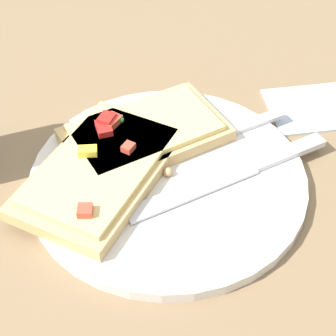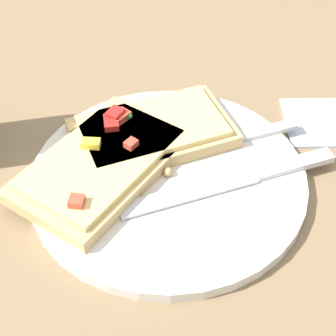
{
  "view_description": "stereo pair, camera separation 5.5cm",
  "coord_description": "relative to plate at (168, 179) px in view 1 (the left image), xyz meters",
  "views": [
    {
      "loc": [
        0.06,
        0.38,
        0.41
      ],
      "look_at": [
        0.0,
        0.0,
        0.02
      ],
      "focal_mm": 60.0,
      "sensor_mm": 36.0,
      "label": 1
    },
    {
      "loc": [
        0.01,
        0.39,
        0.41
      ],
      "look_at": [
        0.0,
        0.0,
        0.02
      ],
      "focal_mm": 60.0,
      "sensor_mm": 36.0,
      "label": 2
    }
  ],
  "objects": [
    {
      "name": "pizza_slice_main",
      "position": [
        0.07,
        -0.01,
        0.02
      ],
      "size": [
        0.19,
        0.21,
        0.03
      ],
      "rotation": [
        0.0,
        0.0,
        0.95
      ],
      "color": "tan",
      "rests_on": "plate"
    },
    {
      "name": "ground_plane",
      "position": [
        0.0,
        0.0,
        -0.01
      ],
      "size": [
        4.0,
        4.0,
        0.0
      ],
      "primitive_type": "plane",
      "color": "#7F6647"
    },
    {
      "name": "crumb_scatter",
      "position": [
        0.0,
        -0.0,
        0.01
      ],
      "size": [
        0.03,
        0.03,
        0.01
      ],
      "color": "#B2B95E",
      "rests_on": "plate"
    },
    {
      "name": "plate",
      "position": [
        0.0,
        0.0,
        0.0
      ],
      "size": [
        0.27,
        0.27,
        0.01
      ],
      "color": "silver",
      "rests_on": "ground"
    },
    {
      "name": "fork",
      "position": [
        -0.02,
        -0.03,
        0.01
      ],
      "size": [
        0.22,
        0.09,
        0.01
      ],
      "rotation": [
        0.0,
        0.0,
        6.61
      ],
      "color": "silver",
      "rests_on": "plate"
    },
    {
      "name": "napkin",
      "position": [
        -0.2,
        -0.09,
        -0.0
      ],
      "size": [
        0.14,
        0.08,
        0.01
      ],
      "color": "silver",
      "rests_on": "ground"
    },
    {
      "name": "knife",
      "position": [
        -0.08,
        0.01,
        0.01
      ],
      "size": [
        0.22,
        0.09,
        0.01
      ],
      "rotation": [
        0.0,
        0.0,
        6.62
      ],
      "color": "silver",
      "rests_on": "plate"
    },
    {
      "name": "pizza_slice_corner",
      "position": [
        0.02,
        -0.06,
        0.02
      ],
      "size": [
        0.19,
        0.15,
        0.03
      ],
      "rotation": [
        0.0,
        0.0,
        0.36
      ],
      "color": "tan",
      "rests_on": "plate"
    }
  ]
}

